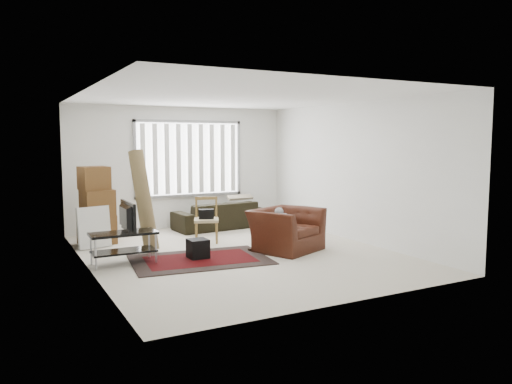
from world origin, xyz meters
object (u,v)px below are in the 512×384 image
at_px(moving_boxes, 96,208).
at_px(sofa, 219,211).
at_px(armchair, 286,227).
at_px(tv_stand, 123,241).
at_px(side_chair, 206,218).

xyz_separation_m(moving_boxes, sofa, (2.74, 0.46, -0.29)).
height_order(sofa, armchair, armchair).
height_order(tv_stand, side_chair, side_chair).
xyz_separation_m(tv_stand, sofa, (2.65, 2.27, 0.02)).
bearing_deg(armchair, moving_boxes, 119.45).
distance_m(side_chair, armchair, 1.68).
bearing_deg(armchair, side_chair, 101.98).
distance_m(moving_boxes, sofa, 2.79).
distance_m(tv_stand, moving_boxes, 1.84).
xyz_separation_m(sofa, side_chair, (-0.83, -1.26, 0.08)).
relative_size(tv_stand, sofa, 0.51).
bearing_deg(moving_boxes, sofa, 9.45).
bearing_deg(armchair, sofa, 69.62).
bearing_deg(side_chair, tv_stand, -128.72).
height_order(moving_boxes, side_chair, moving_boxes).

